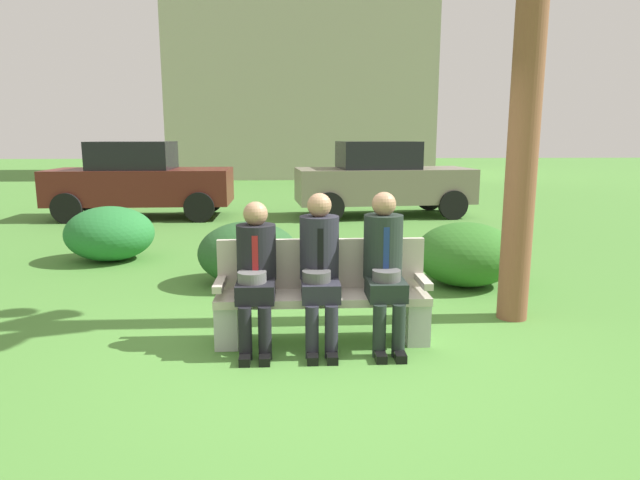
{
  "coord_description": "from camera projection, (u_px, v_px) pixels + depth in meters",
  "views": [
    {
      "loc": [
        -0.27,
        -4.36,
        1.81
      ],
      "look_at": [
        -0.01,
        0.7,
        0.85
      ],
      "focal_mm": 30.96,
      "sensor_mm": 36.0,
      "label": 1
    }
  ],
  "objects": [
    {
      "name": "seated_man_left",
      "position": [
        256.0,
        268.0,
        4.68
      ],
      "size": [
        0.34,
        0.72,
        1.26
      ],
      "color": "black",
      "rests_on": "ground"
    },
    {
      "name": "parked_car_far",
      "position": [
        382.0,
        179.0,
        12.45
      ],
      "size": [
        4.02,
        1.99,
        1.68
      ],
      "color": "slate",
      "rests_on": "ground"
    },
    {
      "name": "park_bench",
      "position": [
        322.0,
        295.0,
        4.9
      ],
      "size": [
        1.86,
        0.44,
        0.9
      ],
      "color": "#B7AD9E",
      "rests_on": "ground"
    },
    {
      "name": "seated_man_right",
      "position": [
        384.0,
        262.0,
        4.74
      ],
      "size": [
        0.34,
        0.72,
        1.34
      ],
      "color": "#1E2823",
      "rests_on": "ground"
    },
    {
      "name": "building_backdrop",
      "position": [
        300.0,
        65.0,
        25.34
      ],
      "size": [
        11.58,
        7.73,
        9.96
      ],
      "color": "#B0A896",
      "rests_on": "ground"
    },
    {
      "name": "ground_plane",
      "position": [
        325.0,
        355.0,
        4.63
      ],
      "size": [
        80.0,
        80.0,
        0.0
      ],
      "primitive_type": "plane",
      "color": "#498134"
    },
    {
      "name": "shrub_near_bench",
      "position": [
        466.0,
        254.0,
        6.72
      ],
      "size": [
        1.24,
        1.14,
        0.77
      ],
      "primitive_type": "ellipsoid",
      "color": "#2F6B24",
      "rests_on": "ground"
    },
    {
      "name": "seated_man_middle",
      "position": [
        320.0,
        263.0,
        4.71
      ],
      "size": [
        0.34,
        0.72,
        1.33
      ],
      "color": "#23232D",
      "rests_on": "ground"
    },
    {
      "name": "shrub_far_lawn",
      "position": [
        248.0,
        253.0,
        6.8
      ],
      "size": [
        1.24,
        1.13,
        0.77
      ],
      "primitive_type": "ellipsoid",
      "color": "#265227",
      "rests_on": "ground"
    },
    {
      "name": "shrub_mid_lawn",
      "position": [
        110.0,
        234.0,
        8.07
      ],
      "size": [
        1.27,
        1.17,
        0.8
      ],
      "primitive_type": "ellipsoid",
      "color": "#267232",
      "rests_on": "ground"
    },
    {
      "name": "parked_car_near",
      "position": [
        140.0,
        180.0,
        12.2
      ],
      "size": [
        3.91,
        1.72,
        1.68
      ],
      "color": "#591E19",
      "rests_on": "ground"
    }
  ]
}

